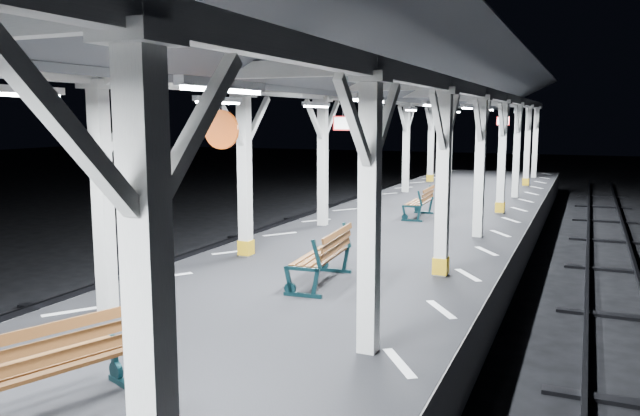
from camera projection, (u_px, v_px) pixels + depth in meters
The scene contains 10 objects.
ground at pixel (292, 350), 10.27m from camera, with size 120.00×120.00×0.00m, color black.
platform at pixel (292, 321), 10.20m from camera, with size 6.00×50.00×1.00m, color black.
hazard_stripes_left at pixel (168, 276), 11.09m from camera, with size 1.00×48.00×0.01m, color silver.
hazard_stripes_right at pixel (441, 309), 9.17m from camera, with size 1.00×48.00×0.01m, color silver.
track_left at pixel (62, 309), 12.22m from camera, with size 2.20×60.00×0.16m.
track_right at pixel (629, 399), 8.31m from camera, with size 2.20×60.00×0.16m.
canopy at pixel (290, 68), 9.61m from camera, with size 5.40×49.00×4.65m.
bench_near at pixel (41, 367), 5.69m from camera, with size 1.29×2.00×1.02m.
bench_mid at pixel (325, 255), 10.50m from camera, with size 0.80×1.80×0.95m.
bench_far at pixel (422, 201), 17.55m from camera, with size 0.65×1.61×0.86m.
Camera 1 is at (4.32, -8.84, 3.80)m, focal length 35.00 mm.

